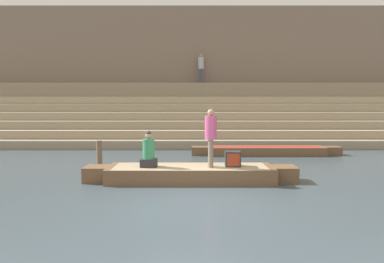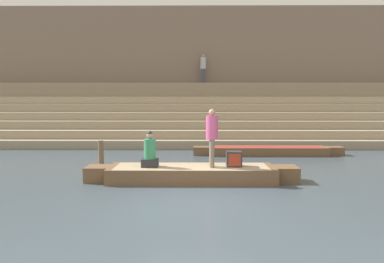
# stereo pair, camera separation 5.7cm
# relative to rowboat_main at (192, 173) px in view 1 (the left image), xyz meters

# --- Properties ---
(ground_plane) EXTENTS (120.00, 120.00, 0.00)m
(ground_plane) POSITION_rel_rowboat_main_xyz_m (0.07, -2.10, -0.23)
(ground_plane) COLOR #3D4C56
(ghat_steps) EXTENTS (36.00, 5.59, 3.32)m
(ghat_steps) POSITION_rel_rowboat_main_xyz_m (0.07, 10.26, 0.94)
(ghat_steps) COLOR gray
(ghat_steps) RESTS_ON ground
(back_wall) EXTENTS (34.20, 1.28, 7.92)m
(back_wall) POSITION_rel_rowboat_main_xyz_m (0.07, 12.83, 3.70)
(back_wall) COLOR #7F6B5B
(back_wall) RESTS_ON ground
(rowboat_main) EXTENTS (6.06, 1.48, 0.43)m
(rowboat_main) POSITION_rel_rowboat_main_xyz_m (0.00, 0.00, 0.00)
(rowboat_main) COLOR brown
(rowboat_main) RESTS_ON ground
(person_standing) EXTENTS (0.34, 0.34, 1.65)m
(person_standing) POSITION_rel_rowboat_main_xyz_m (0.57, -0.12, 1.15)
(person_standing) COLOR #756656
(person_standing) RESTS_ON rowboat_main
(person_rowing) EXTENTS (0.47, 0.37, 1.04)m
(person_rowing) POSITION_rel_rowboat_main_xyz_m (-1.19, -0.09, 0.61)
(person_rowing) COLOR #28282D
(person_rowing) RESTS_ON rowboat_main
(tv_set) EXTENTS (0.43, 0.41, 0.43)m
(tv_set) POSITION_rel_rowboat_main_xyz_m (1.21, 0.01, 0.42)
(tv_set) COLOR #2D2D2D
(tv_set) RESTS_ON rowboat_main
(moored_boat_shore) EXTENTS (6.28, 1.01, 0.36)m
(moored_boat_shore) POSITION_rel_rowboat_main_xyz_m (3.17, 5.06, -0.04)
(moored_boat_shore) COLOR brown
(moored_boat_shore) RESTS_ON ground
(mooring_post) EXTENTS (0.18, 0.18, 0.99)m
(mooring_post) POSITION_rel_rowboat_main_xyz_m (-3.04, 1.71, 0.26)
(mooring_post) COLOR brown
(mooring_post) RESTS_ON ground
(person_on_steps) EXTENTS (0.35, 0.35, 1.72)m
(person_on_steps) POSITION_rel_rowboat_main_xyz_m (0.58, 11.89, 4.08)
(person_on_steps) COLOR #3D4C75
(person_on_steps) RESTS_ON ghat_steps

